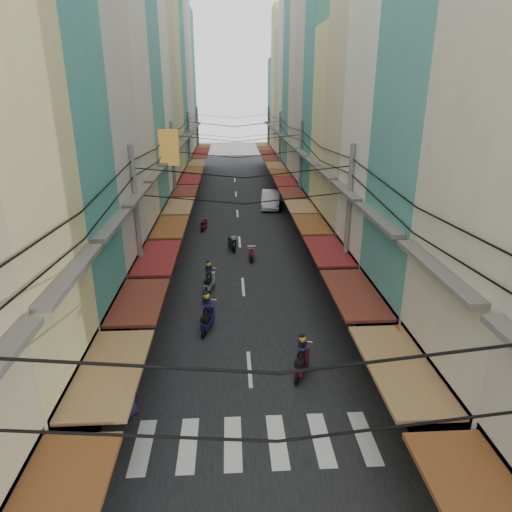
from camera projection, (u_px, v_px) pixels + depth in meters
name	position (u px, v px, depth m)	size (l,w,h in m)	color
ground	(247.00, 343.00, 19.97)	(160.00, 160.00, 0.00)	slate
road	(238.00, 220.00, 38.70)	(10.00, 80.00, 0.02)	black
sidewalk_left	(161.00, 221.00, 38.34)	(3.00, 80.00, 0.06)	gray
sidewalk_right	(314.00, 218.00, 39.05)	(3.00, 80.00, 0.06)	gray
crosswalk	(255.00, 442.00, 14.33)	(7.55, 2.40, 0.01)	silver
building_row_left	(123.00, 99.00, 31.68)	(7.80, 67.67, 23.70)	silver
building_row_right	(348.00, 104.00, 32.56)	(7.80, 68.98, 22.59)	teal
utility_poles	(238.00, 148.00, 31.76)	(10.20, 66.13, 8.20)	slate
white_car	(271.00, 207.00, 42.75)	(5.51, 2.16, 1.95)	silver
bicycle	(395.00, 311.00, 22.82)	(0.59, 1.57, 1.08)	black
moving_scooters	(232.00, 288.00, 24.20)	(5.13, 21.32, 1.93)	black
parked_scooters	(367.00, 388.00, 16.18)	(13.44, 14.21, 1.01)	black
pedestrians	(163.00, 283.00, 23.65)	(11.32, 25.00, 2.02)	#271E28
market_umbrella	(499.00, 403.00, 13.23)	(2.04, 2.04, 2.15)	#B2B2B7
traffic_sign	(395.00, 348.00, 15.28)	(0.10, 0.69, 3.14)	slate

